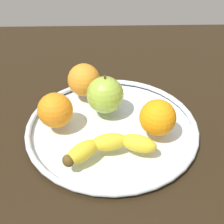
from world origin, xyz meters
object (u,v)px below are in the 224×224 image
at_px(apple, 105,95).
at_px(orange_center, 158,118).
at_px(fruit_bowl, 112,126).
at_px(orange_front_left, 55,111).
at_px(banana, 108,146).
at_px(orange_back_left, 84,80).

distance_m(apple, orange_center, 0.13).
relative_size(fruit_bowl, orange_front_left, 5.03).
bearing_deg(apple, orange_center, 143.27).
xyz_separation_m(banana, apple, (0.00, -0.14, 0.02)).
relative_size(apple, orange_back_left, 1.16).
height_order(orange_front_left, orange_back_left, orange_back_left).
height_order(banana, orange_back_left, orange_back_left).
height_order(fruit_bowl, apple, apple).
xyz_separation_m(apple, orange_front_left, (0.10, 0.05, -0.00)).
distance_m(fruit_bowl, orange_center, 0.11).
height_order(orange_center, orange_back_left, orange_back_left).
bearing_deg(apple, orange_back_left, -53.70).
relative_size(apple, orange_center, 1.22).
xyz_separation_m(fruit_bowl, apple, (0.01, -0.05, 0.05)).
xyz_separation_m(banana, orange_back_left, (0.06, -0.21, 0.02)).
relative_size(orange_center, orange_front_left, 1.01).
relative_size(banana, orange_back_left, 2.35).
xyz_separation_m(orange_center, orange_front_left, (0.21, -0.03, -0.00)).
bearing_deg(orange_back_left, fruit_bowl, 118.90).
xyz_separation_m(fruit_bowl, orange_center, (-0.09, 0.03, 0.05)).
relative_size(fruit_bowl, apple, 4.10).
distance_m(fruit_bowl, banana, 0.09).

